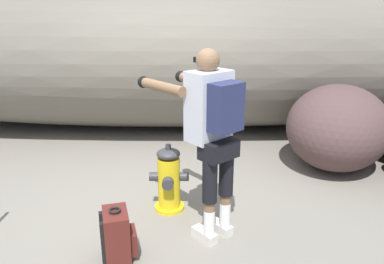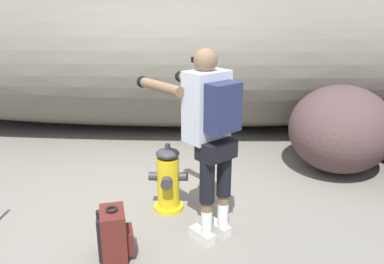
{
  "view_description": "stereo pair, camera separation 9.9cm",
  "coord_description": "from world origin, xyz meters",
  "px_view_note": "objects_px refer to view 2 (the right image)",
  "views": [
    {
      "loc": [
        0.42,
        -3.57,
        2.04
      ],
      "look_at": [
        0.39,
        0.27,
        0.75
      ],
      "focal_mm": 35.68,
      "sensor_mm": 36.0,
      "label": 1
    },
    {
      "loc": [
        0.52,
        -3.57,
        2.04
      ],
      "look_at": [
        0.39,
        0.27,
        0.75
      ],
      "focal_mm": 35.68,
      "sensor_mm": 36.0,
      "label": 2
    }
  ],
  "objects_px": {
    "utility_worker": "(208,124)",
    "boulder_large": "(340,129)",
    "fire_hydrant": "(168,180)",
    "spare_backpack": "(114,235)"
  },
  "relations": [
    {
      "from": "utility_worker",
      "to": "fire_hydrant",
      "type": "bearing_deg",
      "value": 0.29
    },
    {
      "from": "fire_hydrant",
      "to": "utility_worker",
      "type": "height_order",
      "value": "utility_worker"
    },
    {
      "from": "spare_backpack",
      "to": "fire_hydrant",
      "type": "bearing_deg",
      "value": 50.0
    },
    {
      "from": "fire_hydrant",
      "to": "spare_backpack",
      "type": "bearing_deg",
      "value": -114.53
    },
    {
      "from": "utility_worker",
      "to": "boulder_large",
      "type": "distance_m",
      "value": 2.36
    },
    {
      "from": "fire_hydrant",
      "to": "boulder_large",
      "type": "xyz_separation_m",
      "value": [
        2.09,
        1.11,
        0.22
      ]
    },
    {
      "from": "utility_worker",
      "to": "boulder_large",
      "type": "relative_size",
      "value": 1.2
    },
    {
      "from": "fire_hydrant",
      "to": "boulder_large",
      "type": "relative_size",
      "value": 0.51
    },
    {
      "from": "spare_backpack",
      "to": "boulder_large",
      "type": "distance_m",
      "value": 3.15
    },
    {
      "from": "boulder_large",
      "to": "spare_backpack",
      "type": "bearing_deg",
      "value": -141.82
    }
  ]
}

